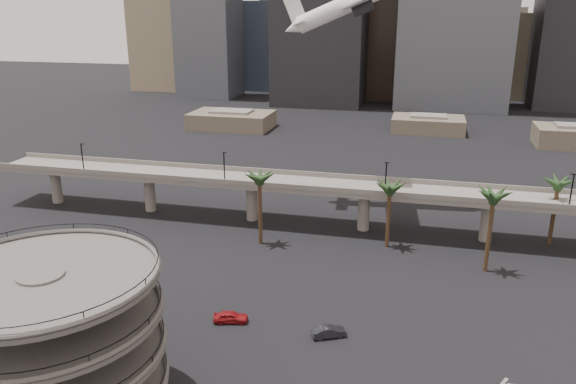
% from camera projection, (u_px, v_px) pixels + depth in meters
% --- Properties ---
extents(parking_ramp, '(22.20, 22.20, 17.35)m').
position_uv_depth(parking_ramp, '(49.00, 334.00, 54.43)').
color(parking_ramp, '#514E4C').
rests_on(parking_ramp, ground).
extents(overpass, '(130.00, 9.30, 14.70)m').
position_uv_depth(overpass, '(307.00, 188.00, 106.70)').
color(overpass, '#69655D').
rests_on(overpass, ground).
extents(palm_trees, '(54.40, 18.40, 14.00)m').
position_uv_depth(palm_trees, '(423.00, 189.00, 93.63)').
color(palm_trees, '#49331F').
rests_on(palm_trees, ground).
extents(low_buildings, '(135.00, 27.50, 6.80)m').
position_uv_depth(low_buildings, '(381.00, 126.00, 187.09)').
color(low_buildings, '#625948').
rests_on(low_buildings, ground).
extents(skyline, '(269.00, 86.00, 111.82)m').
position_uv_depth(skyline, '(420.00, 7.00, 242.45)').
color(skyline, gray).
rests_on(skyline, ground).
extents(car_a, '(4.93, 2.91, 1.57)m').
position_uv_depth(car_a, '(231.00, 317.00, 74.72)').
color(car_a, maroon).
rests_on(car_a, ground).
extents(car_b, '(4.67, 3.35, 1.46)m').
position_uv_depth(car_b, '(329.00, 332.00, 71.40)').
color(car_b, black).
rests_on(car_b, ground).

